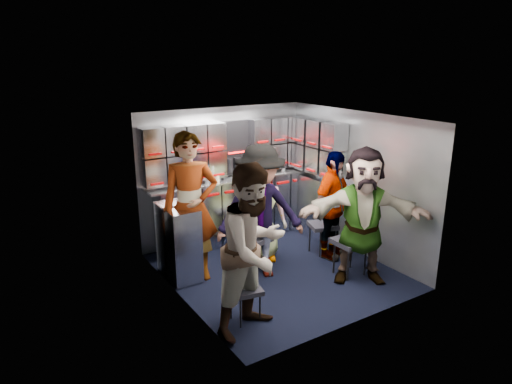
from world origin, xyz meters
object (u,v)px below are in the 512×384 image
attendant_arc_c (260,209)px  jump_seat_near_left (245,291)px  attendant_standing (191,208)px  jump_seat_mid_left (253,240)px  jump_seat_center (254,227)px  jump_seat_mid_right (323,227)px  attendant_arc_a (254,250)px  jump_seat_near_right (351,243)px  attendant_arc_d (332,205)px  attendant_arc_e (363,216)px  attendant_arc_b (260,212)px

attendant_arc_c → jump_seat_near_left: bearing=-109.6°
attendant_standing → attendant_arc_c: attendant_standing is taller
jump_seat_near_left → jump_seat_mid_left: 1.25m
jump_seat_center → jump_seat_mid_right: (0.90, -0.50, -0.01)m
jump_seat_mid_left → attendant_arc_a: size_ratio=0.27×
jump_seat_near_left → jump_seat_near_right: size_ratio=0.79×
jump_seat_near_right → jump_seat_mid_right: bearing=77.9°
jump_seat_near_right → attendant_arc_d: size_ratio=0.32×
jump_seat_near_right → attendant_standing: (-1.82, 1.04, 0.53)m
attendant_arc_e → jump_seat_near_right: bearing=124.7°
jump_seat_mid_left → attendant_arc_e: attendant_arc_e is taller
attendant_arc_a → attendant_arc_e: bearing=-9.7°
jump_seat_center → attendant_arc_a: size_ratio=0.26×
attendant_arc_a → attendant_arc_e: (1.77, 0.21, -0.03)m
attendant_arc_d → jump_seat_near_right: bearing=-126.6°
attendant_standing → jump_seat_mid_right: bearing=10.8°
attendant_arc_c → jump_seat_near_right: bearing=-36.3°
attendant_standing → attendant_arc_c: bearing=20.7°
attendant_arc_a → attendant_arc_b: (0.73, 1.01, -0.03)m
jump_seat_mid_right → attendant_standing: attendant_standing is taller
attendant_arc_e → jump_seat_near_left: bearing=-144.2°
jump_seat_center → attendant_arc_d: (0.90, -0.68, 0.37)m
jump_seat_near_right → attendant_arc_d: (0.16, 0.57, 0.35)m
attendant_standing → jump_seat_center: bearing=30.1°
jump_seat_near_right → attendant_arc_a: bearing=-167.4°
attendant_arc_b → attendant_arc_e: (1.04, -0.80, -0.00)m
jump_seat_near_right → attendant_arc_c: 1.34m
jump_seat_near_left → attendant_arc_e: attendant_arc_e is taller
attendant_arc_b → jump_seat_near_left: bearing=-113.2°
jump_seat_mid_right → attendant_standing: bearing=171.9°
jump_seat_center → attendant_arc_d: attendant_arc_d is taller
jump_seat_mid_left → attendant_arc_c: 0.51m
jump_seat_mid_right → attendant_arc_a: attendant_arc_a is taller
jump_seat_near_left → jump_seat_mid_right: 2.16m
jump_seat_near_left → jump_seat_near_right: jump_seat_near_right is taller
jump_seat_near_left → attendant_standing: 1.40m
jump_seat_mid_left → attendant_arc_b: bearing=-90.0°
jump_seat_mid_left → attendant_arc_e: bearing=-43.4°
attendant_standing → attendant_arc_d: (1.99, -0.46, -0.19)m
attendant_arc_b → jump_seat_center: bearing=83.0°
jump_seat_mid_left → jump_seat_near_right: size_ratio=0.98×
jump_seat_mid_left → jump_seat_center: (0.30, 0.45, -0.02)m
jump_seat_mid_right → attendant_arc_d: attendant_arc_d is taller
jump_seat_mid_left → attendant_arc_d: 1.27m
jump_seat_mid_right → jump_seat_near_right: jump_seat_near_right is taller
attendant_arc_e → attendant_standing: bearing=-179.0°
attendant_arc_d → attendant_arc_e: size_ratio=0.89×
jump_seat_mid_left → jump_seat_near_right: bearing=-37.7°
jump_seat_center → jump_seat_near_right: (0.74, -1.25, 0.03)m
attendant_arc_a → attendant_arc_b: bearing=37.6°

